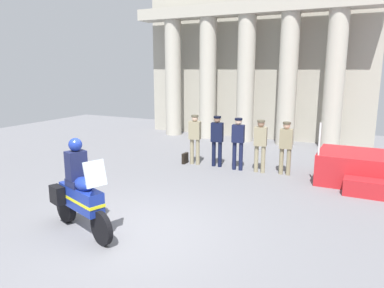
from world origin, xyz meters
name	(u,v)px	position (x,y,z in m)	size (l,w,h in m)	color
ground_plane	(132,231)	(0.00, 0.00, 0.00)	(28.00, 28.00, 0.00)	slate
colonnade_backdrop	(250,63)	(-0.97, 10.42, 3.42)	(10.52, 1.62, 6.85)	#A49F91
officer_in_row_0	(195,135)	(-1.15, 5.24, 1.00)	(0.40, 0.27, 1.69)	gray
officer_in_row_1	(217,137)	(-0.38, 5.32, 0.99)	(0.40, 0.27, 1.68)	black
officer_in_row_2	(238,140)	(0.38, 5.22, 0.99)	(0.40, 0.27, 1.68)	#141938
officer_in_row_3	(260,142)	(1.09, 5.26, 0.98)	(0.40, 0.27, 1.65)	gray
officer_in_row_4	(286,144)	(1.86, 5.36, 0.96)	(0.40, 0.27, 1.63)	#847A5B
motorcycle_with_rider	(79,193)	(-0.91, -0.44, 0.79)	(2.01, 0.97, 1.90)	black
briefcase_on_ground	(185,158)	(-1.50, 5.19, 0.18)	(0.10, 0.32, 0.36)	black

